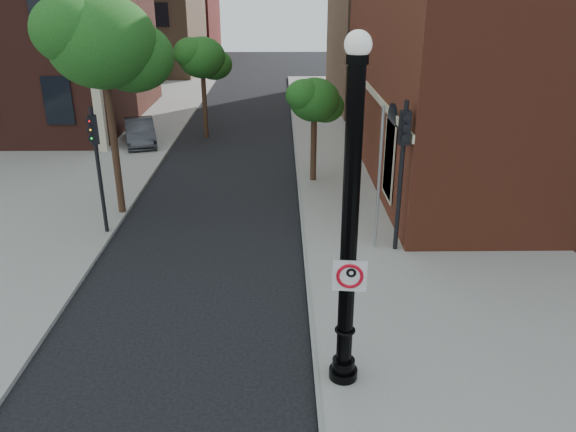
{
  "coord_description": "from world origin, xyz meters",
  "views": [
    {
      "loc": [
        1.36,
        -8.81,
        7.41
      ],
      "look_at": [
        1.5,
        2.0,
        2.93
      ],
      "focal_mm": 35.0,
      "sensor_mm": 36.0,
      "label": 1
    }
  ],
  "objects_px": {
    "no_parking_sign": "(350,276)",
    "traffic_signal_right": "(403,153)",
    "parked_car": "(140,132)",
    "traffic_signal_left": "(96,151)",
    "lamppost": "(349,241)"
  },
  "relations": [
    {
      "from": "no_parking_sign",
      "to": "traffic_signal_right",
      "type": "bearing_deg",
      "value": 75.72
    },
    {
      "from": "parked_car",
      "to": "no_parking_sign",
      "type": "bearing_deg",
      "value": -82.1
    },
    {
      "from": "traffic_signal_left",
      "to": "traffic_signal_right",
      "type": "relative_size",
      "value": 0.9
    },
    {
      "from": "traffic_signal_left",
      "to": "traffic_signal_right",
      "type": "height_order",
      "value": "traffic_signal_right"
    },
    {
      "from": "lamppost",
      "to": "traffic_signal_right",
      "type": "bearing_deg",
      "value": 69.75
    },
    {
      "from": "parked_car",
      "to": "lamppost",
      "type": "bearing_deg",
      "value": -81.94
    },
    {
      "from": "no_parking_sign",
      "to": "parked_car",
      "type": "relative_size",
      "value": 0.16
    },
    {
      "from": "parked_car",
      "to": "traffic_signal_right",
      "type": "height_order",
      "value": "traffic_signal_right"
    },
    {
      "from": "lamppost",
      "to": "no_parking_sign",
      "type": "distance_m",
      "value": 0.64
    },
    {
      "from": "traffic_signal_left",
      "to": "traffic_signal_right",
      "type": "bearing_deg",
      "value": -31.05
    },
    {
      "from": "no_parking_sign",
      "to": "parked_car",
      "type": "distance_m",
      "value": 20.18
    },
    {
      "from": "no_parking_sign",
      "to": "traffic_signal_left",
      "type": "height_order",
      "value": "traffic_signal_left"
    },
    {
      "from": "traffic_signal_left",
      "to": "traffic_signal_right",
      "type": "xyz_separation_m",
      "value": [
        8.95,
        -1.39,
        0.3
      ]
    },
    {
      "from": "traffic_signal_right",
      "to": "traffic_signal_left",
      "type": "bearing_deg",
      "value": 167.24
    },
    {
      "from": "traffic_signal_right",
      "to": "no_parking_sign",
      "type": "bearing_deg",
      "value": -113.49
    }
  ]
}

